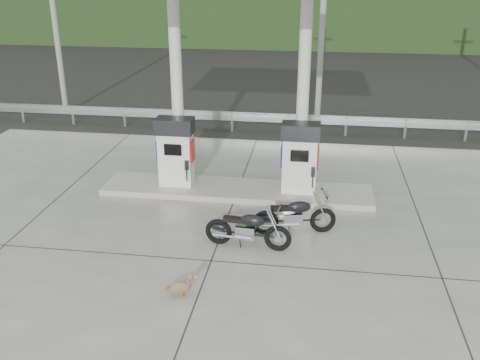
# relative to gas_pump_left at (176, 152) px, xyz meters

# --- Properties ---
(ground) EXTENTS (160.00, 160.00, 0.00)m
(ground) POSITION_rel_gas_pump_left_xyz_m (1.60, -2.50, -1.07)
(ground) COLOR black
(ground) RESTS_ON ground
(forecourt_apron) EXTENTS (18.00, 14.00, 0.02)m
(forecourt_apron) POSITION_rel_gas_pump_left_xyz_m (1.60, -2.50, -1.06)
(forecourt_apron) COLOR slate
(forecourt_apron) RESTS_ON ground
(pump_island) EXTENTS (7.00, 1.40, 0.15)m
(pump_island) POSITION_rel_gas_pump_left_xyz_m (1.60, 0.00, -0.98)
(pump_island) COLOR gray
(pump_island) RESTS_ON forecourt_apron
(gas_pump_left) EXTENTS (0.95, 0.55, 1.80)m
(gas_pump_left) POSITION_rel_gas_pump_left_xyz_m (0.00, 0.00, 0.00)
(gas_pump_left) COLOR white
(gas_pump_left) RESTS_ON pump_island
(gas_pump_right) EXTENTS (0.95, 0.55, 1.80)m
(gas_pump_right) POSITION_rel_gas_pump_left_xyz_m (3.20, 0.00, 0.00)
(gas_pump_right) COLOR white
(gas_pump_right) RESTS_ON pump_island
(canopy_column_left) EXTENTS (0.30, 0.30, 5.00)m
(canopy_column_left) POSITION_rel_gas_pump_left_xyz_m (0.00, 0.40, 1.60)
(canopy_column_left) COLOR white
(canopy_column_left) RESTS_ON pump_island
(canopy_column_right) EXTENTS (0.30, 0.30, 5.00)m
(canopy_column_right) POSITION_rel_gas_pump_left_xyz_m (3.20, 0.40, 1.60)
(canopy_column_right) COLOR white
(canopy_column_right) RESTS_ON pump_island
(guardrail) EXTENTS (26.00, 0.16, 1.42)m
(guardrail) POSITION_rel_gas_pump_left_xyz_m (1.60, 5.50, -0.36)
(guardrail) COLOR #94959B
(guardrail) RESTS_ON ground
(road) EXTENTS (60.00, 7.00, 0.01)m
(road) POSITION_rel_gas_pump_left_xyz_m (1.60, 9.00, -1.07)
(road) COLOR black
(road) RESTS_ON ground
(utility_pole_a) EXTENTS (0.22, 0.22, 8.00)m
(utility_pole_a) POSITION_rel_gas_pump_left_xyz_m (-6.40, 7.00, 2.93)
(utility_pole_a) COLOR gray
(utility_pole_a) RESTS_ON ground
(utility_pole_b) EXTENTS (0.22, 0.22, 8.00)m
(utility_pole_b) POSITION_rel_gas_pump_left_xyz_m (3.60, 7.00, 2.93)
(utility_pole_b) COLOR gray
(utility_pole_b) RESTS_ON ground
(tree_band) EXTENTS (80.00, 6.00, 6.00)m
(tree_band) POSITION_rel_gas_pump_left_xyz_m (1.60, 27.50, 1.93)
(tree_band) COLOR black
(tree_band) RESTS_ON ground
(forested_hills) EXTENTS (100.00, 40.00, 140.00)m
(forested_hills) POSITION_rel_gas_pump_left_xyz_m (1.60, 57.50, -1.07)
(forested_hills) COLOR black
(forested_hills) RESTS_ON ground
(motorcycle_left) EXTENTS (1.78, 0.71, 0.82)m
(motorcycle_left) POSITION_rel_gas_pump_left_xyz_m (2.26, -2.81, -0.64)
(motorcycle_left) COLOR black
(motorcycle_left) RESTS_ON forecourt_apron
(motorcycle_right) EXTENTS (1.83, 0.94, 0.83)m
(motorcycle_right) POSITION_rel_gas_pump_left_xyz_m (3.19, -2.04, -0.64)
(motorcycle_right) COLOR black
(motorcycle_right) RESTS_ON forecourt_apron
(duck) EXTENTS (0.52, 0.34, 0.37)m
(duck) POSITION_rel_gas_pump_left_xyz_m (1.29, -4.79, -0.87)
(duck) COLOR brown
(duck) RESTS_ON forecourt_apron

